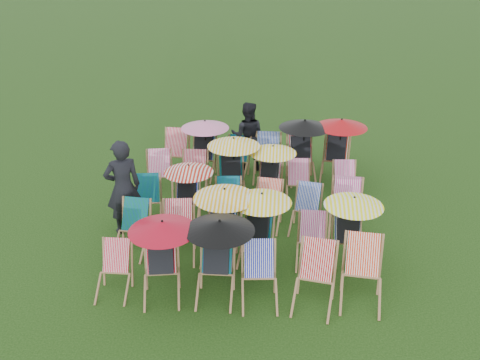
# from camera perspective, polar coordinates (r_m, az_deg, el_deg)

# --- Properties ---
(ground) EXTENTS (100.00, 100.00, 0.00)m
(ground) POSITION_cam_1_polar(r_m,az_deg,el_deg) (10.79, 0.49, -4.92)
(ground) COLOR black
(ground) RESTS_ON ground
(deckchair_0) EXTENTS (0.55, 0.76, 0.82)m
(deckchair_0) POSITION_cam_1_polar(r_m,az_deg,el_deg) (9.03, -13.34, -9.43)
(deckchair_0) COLOR #926A44
(deckchair_0) RESTS_ON ground
(deckchair_1) EXTENTS (1.09, 1.18, 1.30)m
(deckchair_1) POSITION_cam_1_polar(r_m,az_deg,el_deg) (8.69, -8.37, -8.23)
(deckchair_1) COLOR #926A44
(deckchair_1) RESTS_ON ground
(deckchair_2) EXTENTS (1.11, 1.15, 1.32)m
(deckchair_2) POSITION_cam_1_polar(r_m,az_deg,el_deg) (8.59, -2.50, -8.29)
(deckchair_2) COLOR #926A44
(deckchair_2) RESTS_ON ground
(deckchair_3) EXTENTS (0.68, 0.89, 0.91)m
(deckchair_3) POSITION_cam_1_polar(r_m,az_deg,el_deg) (8.60, 2.09, -10.26)
(deckchair_3) COLOR #926A44
(deckchair_3) RESTS_ON ground
(deckchair_4) EXTENTS (0.79, 0.99, 0.97)m
(deckchair_4) POSITION_cam_1_polar(r_m,az_deg,el_deg) (8.58, 7.98, -10.37)
(deckchair_4) COLOR #926A44
(deckchair_4) RESTS_ON ground
(deckchair_5) EXTENTS (0.76, 0.99, 1.01)m
(deckchair_5) POSITION_cam_1_polar(r_m,az_deg,el_deg) (8.77, 12.90, -9.76)
(deckchair_5) COLOR #926A44
(deckchair_5) RESTS_ON ground
(deckchair_6) EXTENTS (0.67, 0.88, 0.91)m
(deckchair_6) POSITION_cam_1_polar(r_m,az_deg,el_deg) (10.00, -11.51, -5.18)
(deckchair_6) COLOR #926A44
(deckchair_6) RESTS_ON ground
(deckchair_7) EXTENTS (0.73, 0.94, 0.95)m
(deckchair_7) POSITION_cam_1_polar(r_m,az_deg,el_deg) (9.73, -6.60, -5.58)
(deckchair_7) COLOR #926A44
(deckchair_7) RESTS_ON ground
(deckchair_8) EXTENTS (1.11, 1.17, 1.32)m
(deckchair_8) POSITION_cam_1_polar(r_m,az_deg,el_deg) (9.54, -2.00, -4.56)
(deckchair_8) COLOR #926A44
(deckchair_8) RESTS_ON ground
(deckchair_9) EXTENTS (1.06, 1.12, 1.26)m
(deckchair_9) POSITION_cam_1_polar(r_m,az_deg,el_deg) (9.50, 1.93, -4.88)
(deckchair_9) COLOR #926A44
(deckchair_9) RESTS_ON ground
(deckchair_10) EXTENTS (0.59, 0.81, 0.85)m
(deckchair_10) POSITION_cam_1_polar(r_m,az_deg,el_deg) (9.59, 7.69, -6.51)
(deckchair_10) COLOR #926A44
(deckchair_10) RESTS_ON ground
(deckchair_11) EXTENTS (1.04, 1.09, 1.23)m
(deckchair_11) POSITION_cam_1_polar(r_m,az_deg,el_deg) (9.62, 11.64, -5.16)
(deckchair_11) COLOR #926A44
(deckchair_11) RESTS_ON ground
(deckchair_12) EXTENTS (0.70, 0.89, 0.88)m
(deckchair_12) POSITION_cam_1_polar(r_m,az_deg,el_deg) (10.96, -9.83, -2.19)
(deckchair_12) COLOR #926A44
(deckchair_12) RESTS_ON ground
(deckchair_13) EXTENTS (0.99, 1.04, 1.18)m
(deckchair_13) POSITION_cam_1_polar(r_m,az_deg,el_deg) (10.78, -5.67, -1.31)
(deckchair_13) COLOR #926A44
(deckchair_13) RESTS_ON ground
(deckchair_14) EXTENTS (0.66, 0.86, 0.88)m
(deckchair_14) POSITION_cam_1_polar(r_m,az_deg,el_deg) (10.67, -1.24, -2.59)
(deckchair_14) COLOR #926A44
(deckchair_14) RESTS_ON ground
(deckchair_15) EXTENTS (0.67, 0.86, 0.87)m
(deckchair_15) POSITION_cam_1_polar(r_m,az_deg,el_deg) (10.62, 2.91, -2.78)
(deckchair_15) COLOR #926A44
(deckchair_15) RESTS_ON ground
(deckchair_16) EXTENTS (0.72, 0.89, 0.86)m
(deckchair_16) POSITION_cam_1_polar(r_m,az_deg,el_deg) (10.56, 7.03, -3.18)
(deckchair_16) COLOR #926A44
(deckchair_16) RESTS_ON ground
(deckchair_17) EXTENTS (0.74, 0.97, 0.99)m
(deckchair_17) POSITION_cam_1_polar(r_m,az_deg,el_deg) (10.59, 11.26, -3.02)
(deckchair_17) COLOR #926A44
(deckchair_17) RESTS_ON ground
(deckchair_18) EXTENTS (0.76, 0.95, 0.93)m
(deckchair_18) POSITION_cam_1_polar(r_m,az_deg,el_deg) (11.97, -8.60, 0.54)
(deckchair_18) COLOR #926A44
(deckchair_18) RESTS_ON ground
(deckchair_19) EXTENTS (0.64, 0.89, 0.95)m
(deckchair_19) POSITION_cam_1_polar(r_m,az_deg,el_deg) (11.78, -5.01, 0.38)
(deckchair_19) COLOR #926A44
(deckchair_19) RESTS_ON ground
(deckchair_20) EXTENTS (1.14, 1.23, 1.36)m
(deckchair_20) POSITION_cam_1_polar(r_m,az_deg,el_deg) (11.58, -0.85, 1.33)
(deckchair_20) COLOR #926A44
(deckchair_20) RESTS_ON ground
(deckchair_21) EXTENTS (1.02, 1.09, 1.21)m
(deckchair_21) POSITION_cam_1_polar(r_m,az_deg,el_deg) (11.57, 3.18, 0.86)
(deckchair_21) COLOR #926A44
(deckchair_21) RESTS_ON ground
(deckchair_22) EXTENTS (0.62, 0.83, 0.85)m
(deckchair_22) POSITION_cam_1_polar(r_m,az_deg,el_deg) (11.61, 6.30, -0.34)
(deckchair_22) COLOR #926A44
(deckchair_22) RESTS_ON ground
(deckchair_23) EXTENTS (0.61, 0.81, 0.83)m
(deckchair_23) POSITION_cam_1_polar(r_m,az_deg,el_deg) (11.75, 11.23, -0.44)
(deckchair_23) COLOR #926A44
(deckchair_23) RESTS_ON ground
(deckchair_24) EXTENTS (0.74, 0.98, 1.01)m
(deckchair_24) POSITION_cam_1_polar(r_m,az_deg,el_deg) (12.92, -7.10, 2.78)
(deckchair_24) COLOR #926A44
(deckchair_24) RESTS_ON ground
(deckchair_25) EXTENTS (1.13, 1.18, 1.34)m
(deckchair_25) POSITION_cam_1_polar(r_m,az_deg,el_deg) (12.69, -3.98, 3.47)
(deckchair_25) COLOR #926A44
(deckchair_25) RESTS_ON ground
(deckchair_26) EXTENTS (0.75, 0.93, 0.91)m
(deckchair_26) POSITION_cam_1_polar(r_m,az_deg,el_deg) (12.66, -0.49, 2.26)
(deckchair_26) COLOR #926A44
(deckchair_26) RESTS_ON ground
(deckchair_27) EXTENTS (0.68, 0.94, 1.01)m
(deckchair_27) POSITION_cam_1_polar(r_m,az_deg,el_deg) (12.61, 2.93, 2.35)
(deckchair_27) COLOR #926A44
(deckchair_27) RESTS_ON ground
(deckchair_28) EXTENTS (1.19, 1.29, 1.42)m
(deckchair_28) POSITION_cam_1_polar(r_m,az_deg,el_deg) (12.55, 6.66, 3.30)
(deckchair_28) COLOR #926A44
(deckchair_28) RESTS_ON ground
(deckchair_29) EXTENTS (1.20, 1.27, 1.42)m
(deckchair_29) POSITION_cam_1_polar(r_m,az_deg,el_deg) (12.71, 10.33, 3.37)
(deckchair_29) COLOR #926A44
(deckchair_29) RESTS_ON ground
(person_left) EXTENTS (0.83, 0.74, 1.91)m
(person_left) POSITION_cam_1_polar(r_m,az_deg,el_deg) (10.42, -12.37, -0.77)
(person_left) COLOR black
(person_left) RESTS_ON ground
(person_rear) EXTENTS (0.84, 0.67, 1.68)m
(person_rear) POSITION_cam_1_polar(r_m,az_deg,el_deg) (13.02, 0.80, 4.77)
(person_rear) COLOR black
(person_rear) RESTS_ON ground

